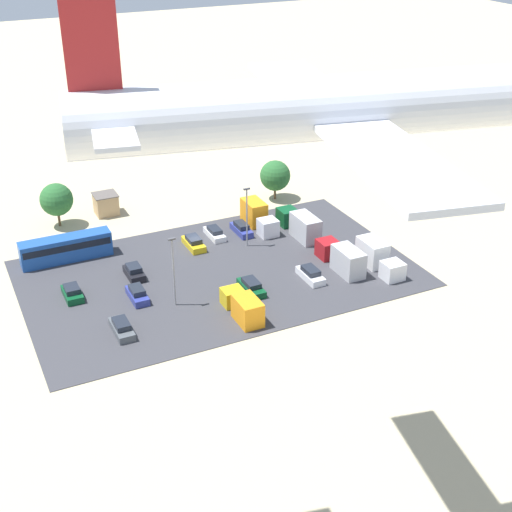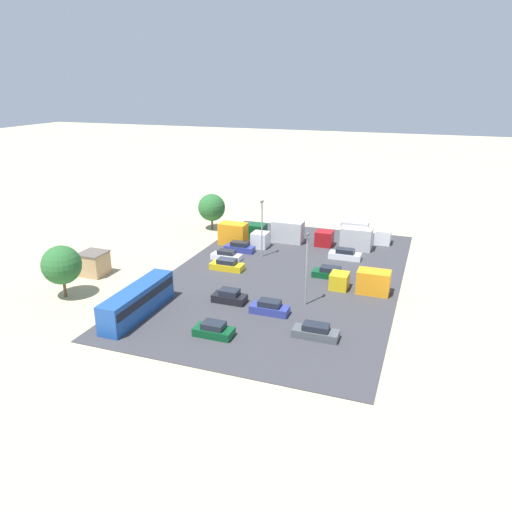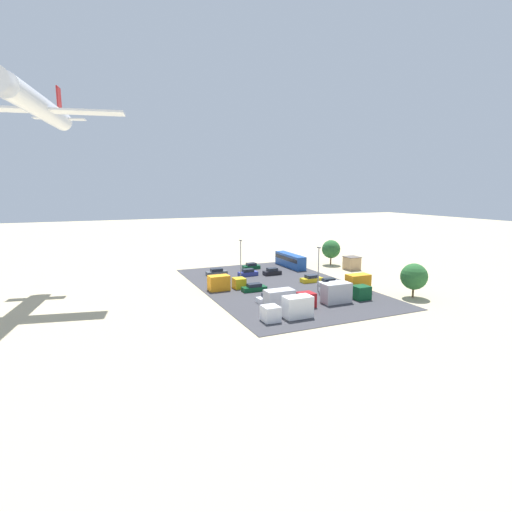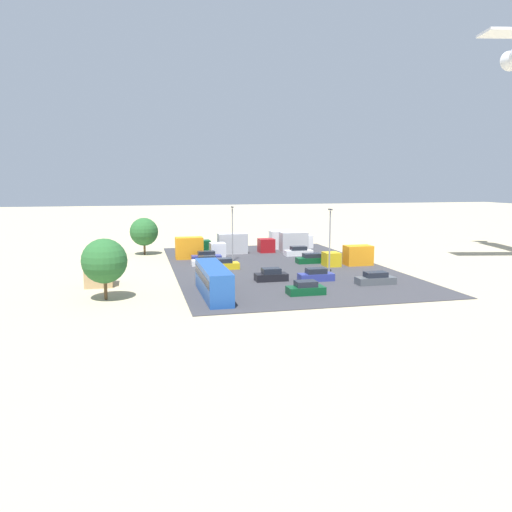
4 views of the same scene
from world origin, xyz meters
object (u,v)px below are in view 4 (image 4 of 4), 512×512
object	(u,v)px
parked_car_7	(271,275)
parked_car_8	(298,252)
parked_truck_4	(288,240)
shed_building	(99,273)
parked_car_4	(312,259)
parked_car_3	(207,261)
parked_truck_3	(197,249)
parked_car_1	(222,265)
bus	(213,280)
parked_truck_1	(224,245)
parked_car_0	(316,275)
parked_car_6	(306,289)
parked_car_2	(206,257)
parked_truck_0	(286,243)
parked_car_5	(375,279)
parked_truck_2	(351,256)

from	to	relation	value
parked_car_7	parked_car_8	world-z (taller)	parked_car_7
parked_car_8	parked_truck_4	xyz separation A→B (m)	(-9.33, 1.09, 0.87)
shed_building	parked_car_4	xyz separation A→B (m)	(-9.88, 30.52, -0.92)
parked_truck_4	shed_building	bearing A→B (deg)	-49.68
parked_car_8	parked_truck_4	bearing A→B (deg)	-6.66
parked_car_3	parked_truck_3	size ratio (longest dim) A/B	0.56
parked_car_1	parked_car_4	size ratio (longest dim) A/B	0.98
bus	parked_truck_1	bearing A→B (deg)	78.10
parked_car_0	parked_car_8	size ratio (longest dim) A/B	0.94
bus	parked_car_6	world-z (taller)	bus
shed_building	parked_car_0	size ratio (longest dim) A/B	0.79
shed_building	parked_car_2	size ratio (longest dim) A/B	0.75
parked_truck_0	parked_truck_4	size ratio (longest dim) A/B	1.10
bus	parked_truck_4	distance (m)	40.95
parked_car_5	parked_truck_4	xyz separation A→B (m)	(-34.27, -0.48, 0.88)
parked_car_1	parked_truck_2	bearing A→B (deg)	86.23
parked_truck_1	parked_truck_3	distance (m)	6.61
parked_car_8	parked_truck_2	distance (m)	12.19
parked_car_2	parked_car_3	bearing A→B (deg)	173.01
parked_car_6	parked_truck_3	world-z (taller)	parked_truck_3
parked_truck_2	parked_truck_4	distance (m)	20.95
parked_car_4	parked_truck_0	xyz separation A→B (m)	(-13.07, -0.18, 0.94)
parked_car_6	parked_car_8	xyz separation A→B (m)	(-28.17, 8.48, 0.02)
shed_building	parked_truck_3	world-z (taller)	parked_truck_3
parked_car_0	parked_car_7	bearing A→B (deg)	-103.13
parked_truck_4	parked_truck_3	bearing A→B (deg)	-64.66
parked_car_0	parked_car_7	distance (m)	5.64
parked_car_1	parked_car_6	xyz separation A→B (m)	(18.07, 6.23, -0.02)
parked_car_6	parked_truck_4	bearing A→B (deg)	-14.31
bus	parked_car_4	xyz separation A→B (m)	(-18.58, 18.04, -1.17)
parked_car_2	parked_truck_1	size ratio (longest dim) A/B	0.50
parked_car_4	parked_truck_0	bearing A→B (deg)	0.80
bus	parked_car_2	xyz separation A→B (m)	(-24.29, 2.59, -1.13)
shed_building	parked_car_3	world-z (taller)	shed_building
bus	parked_truck_3	bearing A→B (deg)	86.74
shed_building	parked_truck_1	xyz separation A→B (m)	(-22.89, 19.14, 0.04)
bus	parked_car_1	xyz separation A→B (m)	(-16.51, 3.83, -1.14)
parked_car_2	parked_truck_4	xyz separation A→B (m)	(-11.65, 17.03, 0.86)
parked_car_2	parked_truck_3	size ratio (longest dim) A/B	0.58
parked_car_1	parked_truck_0	distance (m)	20.65
parked_truck_4	parked_truck_1	bearing A→B (deg)	-71.46
parked_car_1	parked_truck_4	world-z (taller)	parked_truck_4
parked_car_2	parked_car_3	world-z (taller)	parked_car_2
parked_car_0	parked_car_2	bearing A→B (deg)	-149.24
shed_building	parked_car_2	world-z (taller)	shed_building
parked_truck_2	parked_car_5	bearing A→B (deg)	168.31
bus	parked_car_2	size ratio (longest dim) A/B	2.56
parked_car_3	parked_car_4	distance (m)	16.03
parked_car_6	parked_truck_0	xyz separation A→B (m)	(-33.21, 7.80, 0.93)
shed_building	parked_truck_4	world-z (taller)	parked_truck_4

